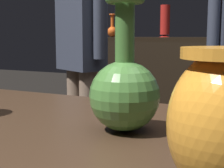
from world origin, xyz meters
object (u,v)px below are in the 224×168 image
Objects in this scene: visitor_near_left at (81,46)px; shelf_vase_far_left at (112,30)px; vase_centerpiece at (124,90)px; shelf_vase_left at (165,21)px.

shelf_vase_far_left is at bearing -47.72° from visitor_near_left.
visitor_near_left is (0.29, -1.05, -0.11)m from shelf_vase_far_left.
shelf_vase_left is at bearing 104.80° from vase_centerpiece.
vase_centerpiece is at bearing -75.20° from shelf_vase_left.
vase_centerpiece is 1.06× the size of shelf_vase_left.
visitor_near_left is (-0.23, -1.00, -0.18)m from shelf_vase_left.
vase_centerpiece is 1.44m from visitor_near_left.
shelf_vase_far_left is at bearing 174.73° from shelf_vase_left.
vase_centerpiece is at bearing -63.85° from shelf_vase_far_left.
shelf_vase_left is (0.52, -0.05, 0.07)m from shelf_vase_far_left.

